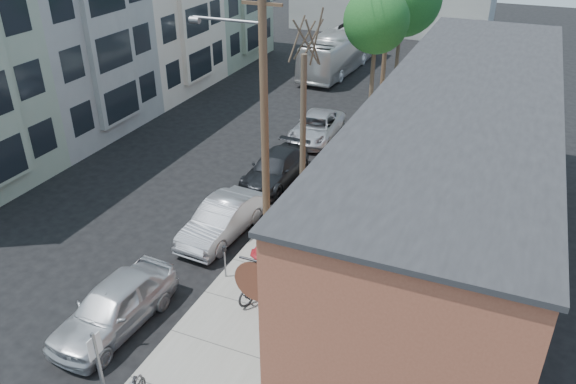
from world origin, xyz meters
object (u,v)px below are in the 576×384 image
at_px(patron_grey, 335,285).
at_px(parking_meter_far, 304,168).
at_px(patio_chair_b, 298,356).
at_px(tree_leafy_mid, 376,21).
at_px(patio_chair_a, 279,372).
at_px(parking_meter_near, 225,257).
at_px(car_1, 222,220).
at_px(cyclist, 262,272).
at_px(bus, 340,51).
at_px(sign_post, 100,369).
at_px(car_0, 114,306).
at_px(car_3, 317,127).
at_px(utility_pole_near, 263,105).
at_px(car_2, 275,168).
at_px(tree_bare, 303,134).

bearing_deg(patron_grey, parking_meter_far, -173.42).
bearing_deg(patio_chair_b, tree_leafy_mid, 98.73).
relative_size(parking_meter_far, patio_chair_a, 1.41).
bearing_deg(parking_meter_near, car_1, 120.77).
xyz_separation_m(parking_meter_near, patio_chair_b, (3.86, -2.90, -0.39)).
height_order(patron_grey, cyclist, cyclist).
bearing_deg(car_1, bus, 101.11).
xyz_separation_m(patio_chair_a, bus, (-7.97, 29.22, 0.87)).
xyz_separation_m(parking_meter_near, bus, (-4.36, 25.57, 0.48)).
bearing_deg(tree_leafy_mid, car_1, -98.30).
height_order(sign_post, tree_leafy_mid, tree_leafy_mid).
bearing_deg(car_0, parking_meter_near, 62.39).
bearing_deg(cyclist, car_3, -70.13).
bearing_deg(tree_leafy_mid, parking_meter_far, -93.58).
height_order(sign_post, parking_meter_far, sign_post).
height_order(utility_pole_near, tree_leafy_mid, utility_pole_near).
height_order(parking_meter_near, car_3, parking_meter_near).
distance_m(patio_chair_a, car_2, 12.19).
xyz_separation_m(car_1, bus, (-2.91, 23.14, 0.73)).
bearing_deg(patio_chair_b, tree_bare, 109.85).
bearing_deg(patio_chair_a, utility_pole_near, 129.88).
bearing_deg(patio_chair_b, parking_meter_far, 109.47).
height_order(utility_pole_near, tree_bare, utility_pole_near).
bearing_deg(utility_pole_near, sign_post, -90.25).
relative_size(car_1, car_2, 0.96).
height_order(utility_pole_near, car_3, utility_pole_near).
distance_m(sign_post, patron_grey, 7.34).
bearing_deg(tree_bare, parking_meter_far, 108.59).
distance_m(patio_chair_a, patron_grey, 3.60).
bearing_deg(cyclist, parking_meter_far, -71.40).
height_order(parking_meter_far, car_0, car_0).
bearing_deg(patio_chair_b, cyclist, 131.52).
relative_size(car_0, car_2, 0.99).
distance_m(cyclist, bus, 26.72).
distance_m(tree_leafy_mid, patron_grey, 17.24).
bearing_deg(sign_post, car_3, 94.62).
xyz_separation_m(utility_pole_near, car_3, (-1.59, 9.92, -4.76)).
bearing_deg(bus, parking_meter_far, -73.89).
relative_size(parking_meter_near, utility_pole_near, 0.12).
bearing_deg(car_0, car_2, 90.28).
relative_size(patio_chair_a, cyclist, 0.45).
bearing_deg(tree_bare, bus, 103.89).
height_order(tree_bare, patio_chair_a, tree_bare).
distance_m(tree_leafy_mid, car_3, 6.38).
bearing_deg(car_3, tree_bare, -77.02).
xyz_separation_m(parking_meter_near, car_2, (-1.45, 7.43, -0.32)).
height_order(parking_meter_far, patron_grey, patron_grey).
xyz_separation_m(utility_pole_near, patio_chair_b, (3.72, -5.84, -4.82)).
relative_size(patio_chair_b, car_2, 0.19).
bearing_deg(parking_meter_far, cyclist, -78.30).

